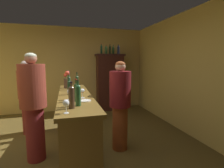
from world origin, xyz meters
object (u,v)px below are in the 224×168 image
(wine_bottle_riesling, at_px, (69,87))
(patron_in_grey, at_px, (28,95))
(bartender, at_px, (120,103))
(flower_arrangement, at_px, (67,79))
(wine_bottle_chardonnay, at_px, (76,91))
(display_cabinet, at_px, (110,81))
(wine_glass_mid, at_px, (82,91))
(wine_bottle_syrah, at_px, (69,82))
(wine_glass_front, at_px, (66,103))
(display_bottle_midright, at_px, (113,50))
(wine_glass_rear, at_px, (69,92))
(display_bottle_right, at_px, (118,50))
(wine_bottle_malbec, at_px, (72,96))
(cheese_plate, at_px, (85,101))
(patron_in_navy, at_px, (34,103))
(display_bottle_left, at_px, (101,49))
(display_bottle_center, at_px, (110,50))
(bar_counter, at_px, (76,123))
(wine_bottle_merlot, at_px, (78,94))
(wine_bottle_rose, at_px, (77,81))
(display_bottle_midleft, at_px, (106,50))

(wine_bottle_riesling, relative_size, patron_in_grey, 0.19)
(bartender, bearing_deg, flower_arrangement, -56.46)
(wine_bottle_chardonnay, relative_size, bartender, 0.21)
(display_cabinet, bearing_deg, wine_glass_mid, -113.08)
(patron_in_grey, bearing_deg, wine_bottle_syrah, 19.64)
(wine_glass_front, bearing_deg, display_cabinet, 67.90)
(display_bottle_midright, bearing_deg, bartender, -103.11)
(wine_glass_rear, xyz_separation_m, display_bottle_right, (1.62, 2.74, 0.84))
(wine_bottle_chardonnay, distance_m, wine_bottle_malbec, 0.38)
(cheese_plate, height_order, patron_in_navy, patron_in_navy)
(wine_glass_rear, distance_m, patron_in_navy, 0.62)
(display_bottle_left, height_order, patron_in_grey, display_bottle_left)
(display_bottle_center, height_order, display_bottle_right, display_bottle_center)
(bar_counter, height_order, flower_arrangement, flower_arrangement)
(wine_bottle_malbec, relative_size, patron_in_navy, 0.19)
(wine_bottle_malbec, distance_m, display_bottle_center, 3.58)
(patron_in_navy, xyz_separation_m, bartender, (1.40, -0.03, -0.07))
(display_cabinet, relative_size, wine_glass_mid, 12.27)
(wine_bottle_chardonnay, relative_size, wine_bottle_merlot, 0.97)
(wine_bottle_merlot, height_order, wine_bottle_malbec, wine_bottle_merlot)
(display_bottle_left, xyz_separation_m, bartender, (-0.20, -2.52, -1.10))
(display_bottle_midright, bearing_deg, wine_bottle_chardonnay, -115.37)
(bartender, bearing_deg, bar_counter, -20.82)
(wine_glass_front, xyz_separation_m, wine_glass_mid, (0.25, 0.75, -0.00))
(wine_bottle_rose, bearing_deg, wine_glass_rear, -99.43)
(wine_bottle_syrah, bearing_deg, cheese_plate, -79.49)
(bar_counter, relative_size, display_cabinet, 1.35)
(display_cabinet, xyz_separation_m, wine_bottle_syrah, (-1.32, -1.82, 0.22))
(wine_bottle_merlot, distance_m, wine_glass_rear, 0.41)
(wine_glass_mid, distance_m, display_bottle_midleft, 2.98)
(patron_in_grey, bearing_deg, wine_glass_mid, -3.35)
(display_bottle_center, bearing_deg, patron_in_navy, -127.10)
(wine_bottle_riesling, distance_m, cheese_plate, 0.62)
(wine_glass_rear, height_order, display_bottle_midright, display_bottle_midright)
(flower_arrangement, height_order, patron_in_grey, patron_in_grey)
(wine_bottle_syrah, bearing_deg, bartender, -39.45)
(display_bottle_right, bearing_deg, wine_bottle_malbec, -116.42)
(display_bottle_midleft, bearing_deg, wine_bottle_rose, -123.12)
(wine_glass_rear, bearing_deg, display_bottle_center, 63.82)
(display_cabinet, bearing_deg, wine_bottle_riesling, -119.74)
(display_cabinet, xyz_separation_m, wine_glass_front, (-1.39, -3.42, 0.18))
(patron_in_grey, bearing_deg, display_bottle_left, 83.79)
(patron_in_navy, bearing_deg, wine_glass_mid, -6.08)
(bar_counter, xyz_separation_m, wine_bottle_malbec, (-0.08, -0.87, 0.65))
(patron_in_grey, bearing_deg, display_bottle_midleft, 81.73)
(wine_bottle_chardonnay, bearing_deg, bar_counter, 89.69)
(bar_counter, relative_size, cheese_plate, 14.84)
(wine_glass_mid, height_order, display_bottle_left, display_bottle_left)
(wine_bottle_merlot, bearing_deg, display_cabinet, 68.41)
(wine_glass_rear, xyz_separation_m, display_bottle_left, (1.07, 2.74, 0.84))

